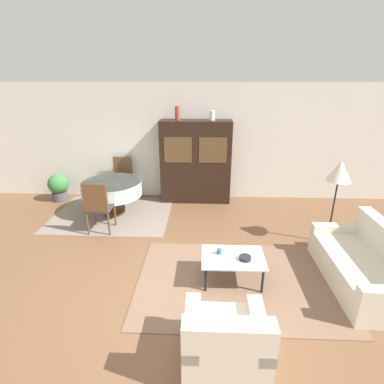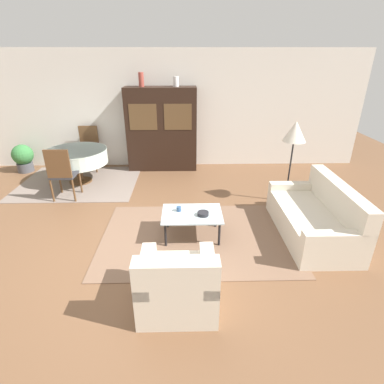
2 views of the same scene
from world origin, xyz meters
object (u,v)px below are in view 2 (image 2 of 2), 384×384
(dining_chair_near, at_px, (62,171))
(floor_lamp, at_px, (295,134))
(cup, at_px, (179,209))
(bowl, at_px, (203,214))
(vase_tall, at_px, (141,80))
(potted_plant, at_px, (23,157))
(vase_short, at_px, (176,82))
(display_cabinet, at_px, (162,130))
(couch, at_px, (315,218))
(coffee_table, at_px, (192,215))
(dining_table, at_px, (77,157))
(dining_chair_far, at_px, (89,146))
(armchair, at_px, (177,285))

(dining_chair_near, relative_size, floor_lamp, 0.67)
(cup, relative_size, bowl, 0.43)
(vase_tall, height_order, potted_plant, vase_tall)
(floor_lamp, distance_m, potted_plant, 6.07)
(vase_short, bearing_deg, display_cabinet, -179.85)
(couch, bearing_deg, floor_lamp, 3.38)
(cup, relative_size, potted_plant, 0.11)
(coffee_table, xyz_separation_m, dining_table, (-2.40, 2.21, 0.22))
(couch, distance_m, potted_plant, 6.49)
(display_cabinet, relative_size, cup, 26.23)
(couch, height_order, vase_short, vase_short)
(coffee_table, relative_size, dining_chair_near, 0.88)
(bowl, bearing_deg, potted_plant, 143.84)
(vase_short, bearing_deg, cup, -88.41)
(bowl, bearing_deg, floor_lamp, 36.88)
(dining_table, relative_size, dining_chair_far, 1.25)
(dining_table, bearing_deg, armchair, -58.62)
(dining_table, height_order, floor_lamp, floor_lamp)
(vase_short, bearing_deg, dining_table, -157.94)
(dining_table, height_order, cup, dining_table)
(armchair, height_order, bowl, armchair)
(dining_table, distance_m, vase_tall, 2.18)
(floor_lamp, height_order, vase_short, vase_short)
(dining_chair_far, relative_size, vase_tall, 3.41)
(cup, relative_size, vase_short, 0.34)
(couch, xyz_separation_m, display_cabinet, (-2.52, 3.06, 0.66))
(vase_tall, relative_size, vase_short, 1.40)
(cup, bearing_deg, potted_plant, 142.65)
(floor_lamp, distance_m, bowl, 2.24)
(bowl, height_order, vase_short, vase_short)
(couch, xyz_separation_m, armchair, (-2.08, -1.41, 0.00))
(couch, xyz_separation_m, coffee_table, (-1.89, -0.01, 0.07))
(potted_plant, bearing_deg, armchair, -49.22)
(display_cabinet, relative_size, bowl, 11.35)
(armchair, height_order, cup, armchair)
(cup, bearing_deg, dining_table, 135.85)
(potted_plant, bearing_deg, display_cabinet, 2.62)
(couch, distance_m, vase_short, 4.12)
(dining_table, distance_m, potted_plant, 1.69)
(dining_chair_near, bearing_deg, potted_plant, 134.17)
(coffee_table, distance_m, cup, 0.22)
(dining_chair_far, bearing_deg, vase_short, 179.89)
(couch, relative_size, dining_chair_far, 1.73)
(cup, height_order, vase_tall, vase_tall)
(dining_chair_far, distance_m, bowl, 4.05)
(couch, xyz_separation_m, bowl, (-1.72, -0.07, 0.13))
(vase_short, relative_size, potted_plant, 0.33)
(vase_tall, bearing_deg, armchair, -79.24)
(armchair, xyz_separation_m, vase_tall, (-0.85, 4.47, 1.76))
(display_cabinet, xyz_separation_m, cup, (0.44, -2.99, -0.52))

